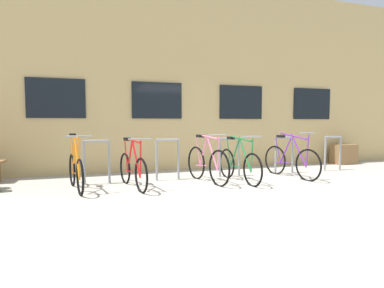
# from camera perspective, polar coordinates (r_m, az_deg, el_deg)

# --- Properties ---
(ground_plane) EXTENTS (42.00, 42.00, 0.00)m
(ground_plane) POSITION_cam_1_polar(r_m,az_deg,el_deg) (5.63, 12.63, -9.15)
(ground_plane) COLOR #B2ADA0
(storefront_building) EXTENTS (28.00, 5.79, 5.01)m
(storefront_building) POSITION_cam_1_polar(r_m,az_deg,el_deg) (11.21, -3.33, 10.30)
(storefront_building) COLOR tan
(storefront_building) RESTS_ON ground
(bike_rack) EXTENTS (6.54, 0.05, 0.92)m
(bike_rack) POSITION_cam_1_polar(r_m,az_deg,el_deg) (7.33, 6.97, -1.74)
(bike_rack) COLOR gray
(bike_rack) RESTS_ON ground
(bicycle_purple) EXTENTS (0.46, 1.74, 1.08)m
(bicycle_purple) POSITION_cam_1_polar(r_m,az_deg,el_deg) (7.53, 17.75, -2.90)
(bicycle_purple) COLOR black
(bicycle_purple) RESTS_ON ground
(bicycle_pink) EXTENTS (0.47, 1.68, 1.05)m
(bicycle_pink) POSITION_cam_1_polar(r_m,az_deg,el_deg) (6.59, 2.76, -3.59)
(bicycle_pink) COLOR black
(bicycle_pink) RESTS_ON ground
(bicycle_orange) EXTENTS (0.48, 1.61, 1.08)m
(bicycle_orange) POSITION_cam_1_polar(r_m,az_deg,el_deg) (6.22, -20.70, -4.51)
(bicycle_orange) COLOR black
(bicycle_orange) RESTS_ON ground
(bicycle_red) EXTENTS (0.48, 1.64, 1.01)m
(bicycle_red) POSITION_cam_1_polar(r_m,az_deg,el_deg) (6.15, -10.95, -4.52)
(bicycle_red) COLOR black
(bicycle_red) RESTS_ON ground
(bicycle_green) EXTENTS (0.44, 1.76, 1.02)m
(bicycle_green) POSITION_cam_1_polar(r_m,az_deg,el_deg) (6.72, 8.63, -3.68)
(bicycle_green) COLOR black
(bicycle_green) RESTS_ON ground
(planter_box) EXTENTS (0.70, 0.44, 0.60)m
(planter_box) POSITION_cam_1_polar(r_m,az_deg,el_deg) (10.59, 26.24, -1.69)
(planter_box) COLOR olive
(planter_box) RESTS_ON ground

